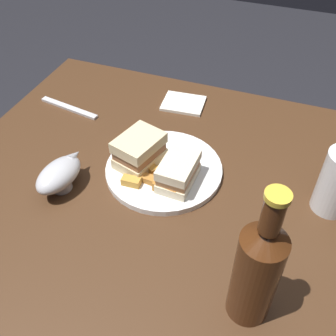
% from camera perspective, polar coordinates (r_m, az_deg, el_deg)
% --- Properties ---
extents(ground_plane, '(6.00, 6.00, 0.00)m').
position_cam_1_polar(ground_plane, '(1.46, 0.38, -22.52)').
color(ground_plane, black).
extents(dining_table, '(1.00, 0.82, 0.73)m').
position_cam_1_polar(dining_table, '(1.14, 0.47, -15.13)').
color(dining_table, '#422816').
rests_on(dining_table, ground).
extents(plate, '(0.26, 0.26, 0.01)m').
position_cam_1_polar(plate, '(0.88, -0.59, -0.19)').
color(plate, white).
rests_on(plate, dining_table).
extents(sandwich_half_left, '(0.10, 0.12, 0.07)m').
position_cam_1_polar(sandwich_half_left, '(0.86, -4.17, 2.52)').
color(sandwich_half_left, beige).
rests_on(sandwich_half_left, plate).
extents(sandwich_half_right, '(0.07, 0.11, 0.06)m').
position_cam_1_polar(sandwich_half_right, '(0.82, 1.43, -0.65)').
color(sandwich_half_right, beige).
rests_on(sandwich_half_right, plate).
extents(potato_wedge_front, '(0.04, 0.02, 0.02)m').
position_cam_1_polar(potato_wedge_front, '(0.83, -5.33, -1.93)').
color(potato_wedge_front, gold).
rests_on(potato_wedge_front, plate).
extents(potato_wedge_middle, '(0.05, 0.02, 0.02)m').
position_cam_1_polar(potato_wedge_middle, '(0.83, -2.67, -1.66)').
color(potato_wedge_middle, '#AD702D').
rests_on(potato_wedge_middle, plate).
extents(potato_wedge_back, '(0.05, 0.05, 0.02)m').
position_cam_1_polar(potato_wedge_back, '(0.84, -0.68, -1.05)').
color(potato_wedge_back, '#B77F33').
rests_on(potato_wedge_back, plate).
extents(potato_wedge_left_edge, '(0.06, 0.03, 0.02)m').
position_cam_1_polar(potato_wedge_left_edge, '(0.81, -0.45, -2.91)').
color(potato_wedge_left_edge, '#AD702D').
rests_on(potato_wedge_left_edge, plate).
extents(potato_wedge_right_edge, '(0.05, 0.04, 0.02)m').
position_cam_1_polar(potato_wedge_right_edge, '(0.86, -2.68, 0.13)').
color(potato_wedge_right_edge, '#B77F33').
rests_on(potato_wedge_right_edge, plate).
extents(gravy_boat, '(0.08, 0.13, 0.06)m').
position_cam_1_polar(gravy_boat, '(0.85, -15.43, -0.89)').
color(gravy_boat, '#B7B7BC').
rests_on(gravy_boat, dining_table).
extents(cider_bottle, '(0.07, 0.07, 0.28)m').
position_cam_1_polar(cider_bottle, '(0.60, 12.72, -14.23)').
color(cider_bottle, '#47230F').
rests_on(cider_bottle, dining_table).
extents(napkin, '(0.12, 0.10, 0.01)m').
position_cam_1_polar(napkin, '(1.08, 2.25, 9.32)').
color(napkin, silver).
rests_on(napkin, dining_table).
extents(fork, '(0.18, 0.04, 0.01)m').
position_cam_1_polar(fork, '(1.10, -14.11, 8.43)').
color(fork, silver).
rests_on(fork, dining_table).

